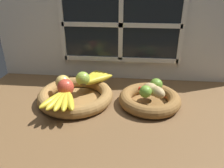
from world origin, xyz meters
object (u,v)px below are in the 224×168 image
at_px(apple_red_front, 66,87).
at_px(potato_large, 150,89).
at_px(chili_pepper, 153,93).
at_px(lime_near, 145,92).
at_px(fruit_bowl_right, 150,99).
at_px(apple_golden_left, 63,82).
at_px(banana_bunch_front, 62,100).
at_px(apple_green_back, 83,79).
at_px(potato_small, 158,92).
at_px(fruit_bowl_left, 76,96).
at_px(banana_bunch_back, 94,78).
at_px(lime_far, 156,85).

distance_m(apple_red_front, potato_large, 0.38).
bearing_deg(chili_pepper, lime_near, -110.53).
bearing_deg(chili_pepper, fruit_bowl_right, 168.80).
distance_m(apple_golden_left, banana_bunch_front, 0.14).
xyz_separation_m(apple_green_back, potato_small, (0.35, -0.09, -0.01)).
bearing_deg(chili_pepper, apple_red_front, -141.38).
bearing_deg(lime_near, fruit_bowl_left, 173.75).
relative_size(banana_bunch_front, potato_large, 2.65).
bearing_deg(banana_bunch_front, lime_near, 14.05).
relative_size(fruit_bowl_right, banana_bunch_front, 1.55).
height_order(apple_red_front, banana_bunch_front, apple_red_front).
bearing_deg(apple_green_back, lime_near, -17.13).
xyz_separation_m(banana_bunch_front, potato_small, (0.40, 0.09, 0.01)).
xyz_separation_m(apple_red_front, apple_green_back, (0.05, 0.10, -0.00)).
bearing_deg(apple_golden_left, lime_near, -6.99).
xyz_separation_m(apple_green_back, chili_pepper, (0.33, -0.07, -0.03)).
height_order(banana_bunch_front, chili_pepper, banana_bunch_front).
height_order(apple_red_front, potato_small, apple_red_front).
height_order(potato_small, potato_large, potato_large).
xyz_separation_m(apple_red_front, banana_bunch_front, (0.00, -0.08, -0.02)).
bearing_deg(fruit_bowl_left, potato_large, -0.00).
relative_size(fruit_bowl_left, apple_red_front, 4.77).
distance_m(apple_red_front, potato_small, 0.41).
height_order(fruit_bowl_right, apple_red_front, apple_red_front).
bearing_deg(fruit_bowl_left, fruit_bowl_right, -0.00).
height_order(fruit_bowl_right, apple_golden_left, apple_golden_left).
height_order(banana_bunch_front, potato_small, potato_small).
height_order(banana_bunch_back, lime_far, lime_far).
bearing_deg(lime_far, fruit_bowl_left, -174.60).
bearing_deg(lime_near, banana_bunch_front, -165.95).
bearing_deg(fruit_bowl_left, lime_far, 5.40).
distance_m(apple_red_front, banana_bunch_front, 0.08).
bearing_deg(potato_large, fruit_bowl_left, 180.00).
bearing_deg(apple_green_back, fruit_bowl_left, -114.68).
bearing_deg(fruit_bowl_left, apple_golden_left, 168.89).
relative_size(potato_small, potato_large, 1.19).
xyz_separation_m(banana_bunch_front, lime_far, (0.40, 0.16, 0.01)).
distance_m(fruit_bowl_right, apple_golden_left, 0.41).
relative_size(potato_large, lime_near, 1.25).
height_order(apple_red_front, apple_golden_left, apple_red_front).
bearing_deg(apple_golden_left, banana_bunch_front, -75.83).
xyz_separation_m(apple_golden_left, potato_small, (0.43, -0.04, -0.01)).
xyz_separation_m(fruit_bowl_left, lime_far, (0.38, 0.04, 0.06)).
height_order(potato_large, lime_far, lime_far).
bearing_deg(apple_red_front, banana_bunch_back, 56.78).
distance_m(apple_green_back, potato_small, 0.36).
height_order(apple_golden_left, lime_far, apple_golden_left).
relative_size(fruit_bowl_right, apple_red_front, 3.81).
height_order(apple_golden_left, banana_bunch_front, apple_golden_left).
distance_m(apple_red_front, apple_green_back, 0.12).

